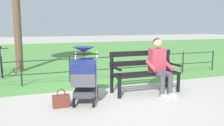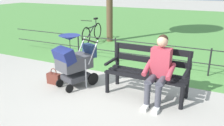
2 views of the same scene
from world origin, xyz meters
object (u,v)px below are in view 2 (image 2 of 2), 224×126
Objects in this scene: bicycle at (92,32)px; stroller at (74,60)px; park_bench at (148,70)px; person_on_bench at (159,68)px; handbag at (54,78)px.

stroller is at bearing 115.13° from bicycle.
person_on_bench reaches higher than park_bench.
handbag is 0.22× the size of bicycle.
park_bench is at bearing 134.09° from bicycle.
stroller reaches higher than handbag.
stroller is (1.81, 0.11, -0.08)m from person_on_bench.
person_on_bench is 0.77× the size of bicycle.
stroller is 4.11m from bicycle.
park_bench is 1.26× the size of person_on_bench.
stroller reaches higher than bicycle.
person_on_bench is at bearing -174.77° from handbag.
park_bench is 0.97× the size of bicycle.
park_bench is 1.40× the size of stroller.
person_on_bench is 1.11× the size of stroller.
stroller is 0.69m from handbag.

